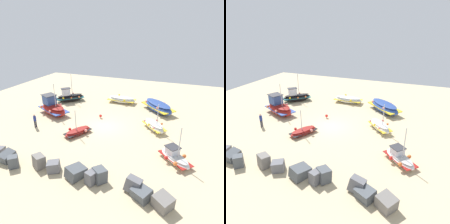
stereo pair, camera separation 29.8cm
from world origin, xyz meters
The scene contains 11 objects.
ground_plane centered at (0.00, 0.00, 0.00)m, with size 46.48×46.48×0.00m, color #C6B289.
fishing_boat_0 centered at (-5.50, -1.29, 0.49)m, with size 3.22×3.35×3.33m.
fishing_boat_1 centered at (-8.26, 4.03, 0.46)m, with size 3.26×3.15×3.49m.
fishing_boat_2 centered at (8.45, -6.09, 0.72)m, with size 4.15×4.01×4.29m.
fishing_boat_3 centered at (7.95, -1.06, 0.86)m, with size 5.23×3.84×4.32m.
fishing_boat_4 centered at (-4.98, -6.89, 0.70)m, with size 5.24×5.07×1.41m.
fishing_boat_5 centered at (0.75, -8.43, 0.50)m, with size 4.36×2.19×1.00m.
fishing_boat_6 centered at (2.02, 2.76, 0.34)m, with size 2.46×3.33×2.90m.
person_walking centered at (7.41, 3.08, 0.95)m, with size 0.32×0.32×1.65m.
breakwater_rocks centered at (-0.88, 8.99, 0.45)m, with size 17.36×2.38×1.31m.
mooring_buoy_0 centered at (1.43, -1.99, 0.32)m, with size 0.37×0.37×0.51m.
Camera 1 is at (-8.54, 19.92, 10.99)m, focal length 33.07 mm.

